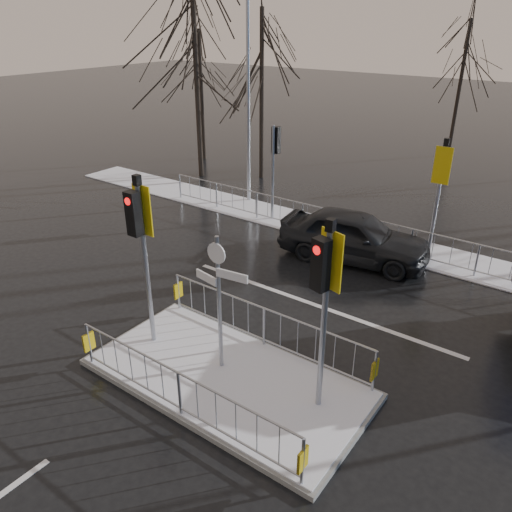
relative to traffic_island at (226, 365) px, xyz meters
The scene contains 11 objects.
ground 0.39m from the traffic_island, 42.90° to the right, with size 120.00×120.00×0.00m, color black.
snow_verge 8.60m from the traffic_island, 89.92° to the left, with size 30.00×2.00×0.04m, color white.
lane_markings 0.52m from the traffic_island, 88.07° to the right, with size 8.00×11.38×0.01m.
traffic_island is the anchor object (origin of this frame).
far_kerb_fixtures 8.11m from the traffic_island, 87.84° to the left, with size 18.00×0.65×3.83m.
car_far_lane 6.97m from the traffic_island, 93.84° to the left, with size 1.89×4.69×1.60m, color black.
tree_near_a 16.23m from the traffic_island, 133.66° to the left, with size 4.75×4.75×8.97m.
tree_near_b 15.57m from the traffic_island, 122.60° to the left, with size 4.00×4.00×7.55m.
tree_near_c 18.84m from the traffic_island, 132.79° to the left, with size 3.50×3.50×6.61m.
tree_far_a 22.52m from the traffic_island, 95.17° to the left, with size 3.75×3.75×7.08m.
street_lamp_left 12.17m from the traffic_island, 124.07° to the left, with size 1.25×0.18×8.20m.
Camera 1 is at (5.46, -6.44, 7.05)m, focal length 35.00 mm.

